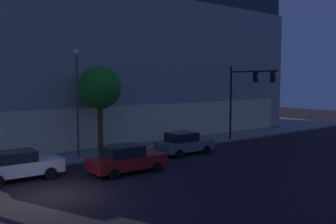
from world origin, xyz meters
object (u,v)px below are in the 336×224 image
Objects in this scene: street_lamp_sidewalk at (77,90)px; sidewalk_tree at (100,88)px; car_red at (126,159)px; modern_building at (102,59)px; car_grey at (184,143)px; traffic_light_far_corner at (247,88)px; car_white at (19,165)px.

street_lamp_sidewalk is 2.21m from sidewalk_tree.
modern_building is at bearing 66.87° from car_red.
modern_building is at bearing 56.90° from street_lamp_sidewalk.
car_grey is at bearing 19.33° from car_red.
car_red is at bearing -160.67° from car_grey.
traffic_light_far_corner is at bearing 3.90° from car_grey.
car_grey is at bearing -95.53° from modern_building.
traffic_light_far_corner is 13.13m from sidewalk_tree.
car_red is (5.62, -2.18, -0.01)m from car_white.
car_white is (-4.81, -3.00, -4.07)m from street_lamp_sidewalk.
sidewalk_tree is 1.43× the size of car_white.
traffic_light_far_corner is 1.49× the size of car_white.
modern_building reaches higher than car_grey.
car_grey is at bearing -35.70° from sidewalk_tree.
street_lamp_sidewalk is 1.67× the size of car_white.
street_lamp_sidewalk reaches higher than sidewalk_tree.
sidewalk_tree reaches higher than car_white.
modern_building reaches higher than traffic_light_far_corner.
car_red is at bearing -81.10° from street_lamp_sidewalk.
traffic_light_far_corner is 1.04× the size of sidewalk_tree.
traffic_light_far_corner reaches higher than car_white.
modern_building is at bearing 84.47° from car_grey.
street_lamp_sidewalk is at bearing 32.01° from car_white.
traffic_light_far_corner is 1.52× the size of car_grey.
car_grey reaches higher than car_white.
traffic_light_far_corner is 0.89× the size of street_lamp_sidewalk.
sidewalk_tree is (-6.70, -12.74, -3.05)m from modern_building.
traffic_light_far_corner is at bearing 1.69° from car_white.
modern_building is 17.30m from traffic_light_far_corner.
car_white is (-13.59, -16.48, -7.17)m from modern_building.
traffic_light_far_corner reaches higher than sidewalk_tree.
sidewalk_tree is at bearing 166.11° from traffic_light_far_corner.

